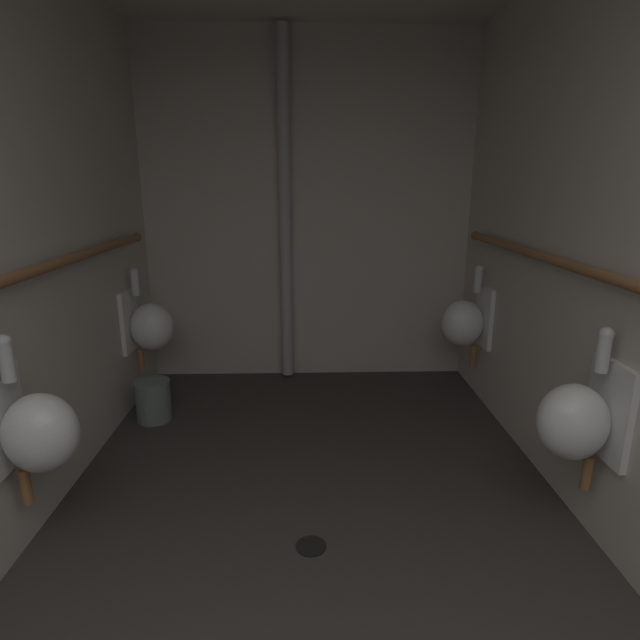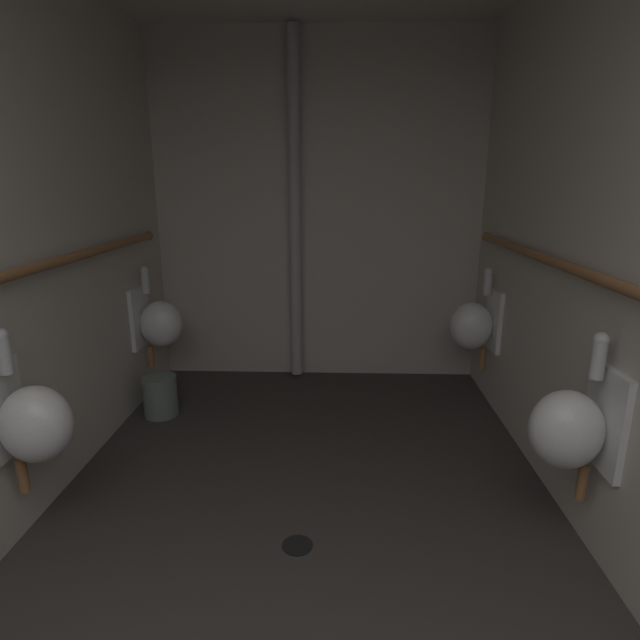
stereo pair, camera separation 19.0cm
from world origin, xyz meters
The scene contains 10 objects.
floor centered at (0.00, 2.18, -0.04)m, with size 2.70×4.48×0.08m, color #383330.
wall_back centered at (0.00, 4.39, 1.35)m, with size 2.70×0.06×2.69m, color beige.
urinal_left_mid centered at (-1.14, 2.19, 0.60)m, with size 0.32×0.30×0.76m.
urinal_left_far centered at (-1.14, 3.78, 0.60)m, with size 0.32×0.30×0.76m.
urinal_right_mid centered at (1.14, 2.22, 0.60)m, with size 0.32×0.30×0.76m.
urinal_right_far centered at (1.14, 3.80, 0.60)m, with size 0.32×0.30×0.76m.
supply_pipe_right centered at (1.23, 2.18, 1.20)m, with size 0.06×3.72×0.06m.
standpipe_back_wall centered at (-0.18, 4.28, 1.35)m, with size 0.09×0.09×2.64m, color #B2B2B2.
floor_drain centered at (-0.01, 2.20, 0.00)m, with size 0.14×0.14×0.01m, color black.
waste_bin centered at (-1.07, 3.50, 0.14)m, with size 0.23×0.23×0.28m, color slate.
Camera 2 is at (0.16, 0.25, 1.59)m, focal length 28.63 mm.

